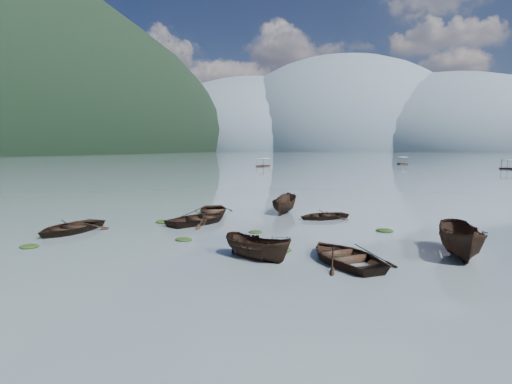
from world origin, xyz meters
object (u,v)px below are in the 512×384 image
(pontoon_centre, at_px, (403,164))
(pontoon_left, at_px, (263,166))
(rowboat_0, at_px, (70,232))
(rowboat_3, at_px, (345,262))

(pontoon_centre, bearing_deg, pontoon_left, -150.87)
(rowboat_0, height_order, rowboat_3, rowboat_3)
(rowboat_0, height_order, pontoon_left, pontoon_left)
(rowboat_3, xyz_separation_m, pontoon_left, (-30.02, 95.86, 0.00))
(rowboat_0, relative_size, pontoon_left, 0.79)
(rowboat_0, relative_size, pontoon_centre, 0.77)
(pontoon_centre, bearing_deg, rowboat_0, -108.04)
(rowboat_0, distance_m, pontoon_centre, 124.91)
(rowboat_0, xyz_separation_m, pontoon_centre, (27.82, 121.77, 0.00))
(rowboat_3, height_order, pontoon_centre, pontoon_centre)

